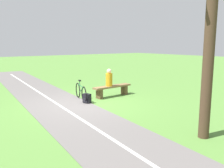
% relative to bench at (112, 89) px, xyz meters
% --- Properties ---
extents(ground_plane, '(80.00, 80.00, 0.00)m').
position_rel_bench_xyz_m(ground_plane, '(1.83, 0.43, -0.36)').
color(ground_plane, '#548438').
extents(paved_path, '(5.71, 36.08, 0.02)m').
position_rel_bench_xyz_m(paved_path, '(3.13, 4.43, -0.36)').
color(paved_path, '#66605E').
rests_on(paved_path, ground_plane).
extents(path_centre_line, '(2.96, 31.88, 0.00)m').
position_rel_bench_xyz_m(path_centre_line, '(3.13, 4.43, -0.35)').
color(path_centre_line, silver).
rests_on(path_centre_line, paved_path).
extents(bench, '(2.03, 0.46, 0.52)m').
position_rel_bench_xyz_m(bench, '(0.00, 0.00, 0.00)').
color(bench, brown).
rests_on(bench, ground_plane).
extents(person_seated, '(0.32, 0.32, 0.80)m').
position_rel_bench_xyz_m(person_seated, '(0.20, 0.01, 0.51)').
color(person_seated, orange).
rests_on(person_seated, bench).
extents(bicycle, '(0.46, 1.67, 0.87)m').
position_rel_bench_xyz_m(bicycle, '(1.56, -0.23, 0.00)').
color(bicycle, black).
rests_on(bicycle, ground_plane).
extents(backpack, '(0.29, 0.37, 0.40)m').
position_rel_bench_xyz_m(backpack, '(1.65, 0.43, -0.17)').
color(backpack, black).
rests_on(backpack, ground_plane).
extents(tree_near_bench, '(1.19, 1.19, 4.83)m').
position_rel_bench_xyz_m(tree_near_bench, '(1.07, 5.43, 1.86)').
color(tree_near_bench, '#473323').
rests_on(tree_near_bench, ground_plane).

